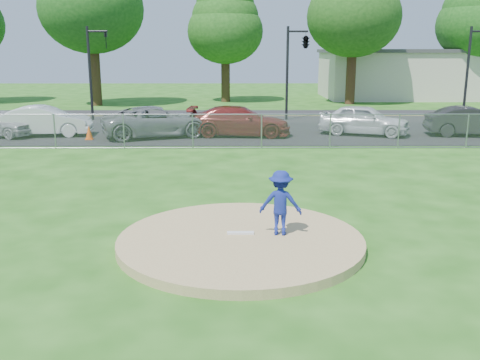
% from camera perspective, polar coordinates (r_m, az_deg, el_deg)
% --- Properties ---
extents(ground, '(120.00, 120.00, 0.00)m').
position_cam_1_polar(ground, '(21.52, -0.13, 2.44)').
color(ground, '#1C5412').
rests_on(ground, ground).
extents(pitchers_mound, '(5.40, 5.40, 0.20)m').
position_cam_1_polar(pitchers_mound, '(11.84, 0.06, -6.53)').
color(pitchers_mound, tan).
rests_on(pitchers_mound, ground).
extents(pitching_rubber, '(0.60, 0.15, 0.04)m').
position_cam_1_polar(pitching_rubber, '(11.98, 0.05, -5.66)').
color(pitching_rubber, white).
rests_on(pitching_rubber, pitchers_mound).
extents(chain_link_fence, '(40.00, 0.06, 1.50)m').
position_cam_1_polar(chain_link_fence, '(23.36, -0.16, 5.20)').
color(chain_link_fence, gray).
rests_on(chain_link_fence, ground).
extents(parking_lot, '(50.00, 8.00, 0.01)m').
position_cam_1_polar(parking_lot, '(27.92, -0.19, 5.04)').
color(parking_lot, black).
rests_on(parking_lot, ground).
extents(street, '(60.00, 7.00, 0.01)m').
position_cam_1_polar(street, '(35.36, -0.23, 6.86)').
color(street, black).
rests_on(street, ground).
extents(commercial_building, '(16.40, 9.40, 4.30)m').
position_cam_1_polar(commercial_building, '(51.72, 18.09, 10.75)').
color(commercial_building, beige).
rests_on(commercial_building, ground).
extents(tree_center, '(6.16, 6.16, 9.84)m').
position_cam_1_polar(tree_center, '(45.18, -1.59, 16.54)').
color(tree_center, '#352413').
rests_on(tree_center, ground).
extents(tree_right, '(7.28, 7.28, 11.63)m').
position_cam_1_polar(tree_right, '(44.19, 12.09, 17.86)').
color(tree_right, '#372014').
rests_on(tree_right, ground).
extents(tree_far_right, '(6.72, 6.72, 10.74)m').
position_cam_1_polar(tree_far_right, '(50.38, 24.10, 15.79)').
color(tree_far_right, '#3B2815').
rests_on(tree_far_right, ground).
extents(traffic_signal_left, '(1.28, 0.20, 5.60)m').
position_cam_1_polar(traffic_signal_left, '(34.24, -15.38, 11.80)').
color(traffic_signal_left, black).
rests_on(traffic_signal_left, ground).
extents(traffic_signal_center, '(1.42, 2.48, 5.60)m').
position_cam_1_polar(traffic_signal_center, '(33.36, 6.83, 14.29)').
color(traffic_signal_center, black).
rests_on(traffic_signal_center, ground).
extents(traffic_signal_right, '(1.28, 0.20, 5.60)m').
position_cam_1_polar(traffic_signal_right, '(36.08, 23.50, 11.24)').
color(traffic_signal_right, black).
rests_on(traffic_signal_right, ground).
extents(pitcher, '(1.00, 0.67, 1.45)m').
position_cam_1_polar(pitcher, '(11.79, 4.35, -2.43)').
color(pitcher, navy).
rests_on(pitcher, pitchers_mound).
extents(traffic_cone, '(0.35, 0.35, 0.69)m').
position_cam_1_polar(traffic_cone, '(26.79, -15.80, 4.91)').
color(traffic_cone, '#FF5A0D').
rests_on(traffic_cone, parking_lot).
extents(parked_car_white, '(4.67, 2.00, 1.50)m').
position_cam_1_polar(parked_car_white, '(28.59, -20.12, 5.94)').
color(parked_car_white, white).
rests_on(parked_car_white, parking_lot).
extents(parked_car_gray, '(5.95, 4.16, 1.51)m').
position_cam_1_polar(parked_car_gray, '(26.89, -8.81, 6.18)').
color(parked_car_gray, slate).
rests_on(parked_car_gray, parking_lot).
extents(parked_car_darkred, '(5.23, 2.43, 1.48)m').
position_cam_1_polar(parked_car_darkred, '(26.86, -0.05, 6.30)').
color(parked_car_darkred, maroon).
rests_on(parked_car_darkred, parking_lot).
extents(parked_car_pearl, '(4.83, 3.22, 1.53)m').
position_cam_1_polar(parked_car_pearl, '(27.92, 13.09, 6.28)').
color(parked_car_pearl, silver).
rests_on(parked_car_pearl, parking_lot).
extents(parked_car_charcoal, '(4.54, 2.01, 1.45)m').
position_cam_1_polar(parked_car_charcoal, '(29.26, 23.46, 5.76)').
color(parked_car_charcoal, black).
rests_on(parked_car_charcoal, parking_lot).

